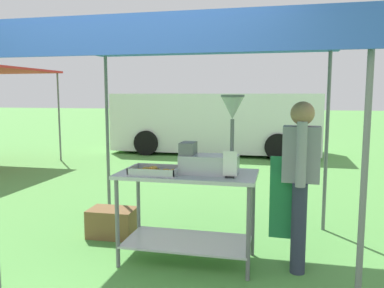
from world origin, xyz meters
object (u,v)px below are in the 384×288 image
Objects in this scene: donut_fryer at (213,149)px; van_white at (216,122)px; donut_cart at (188,198)px; menu_sign at (230,166)px; vendor at (300,177)px; donut_tray at (155,171)px; stall_canopy at (190,44)px; supply_crate at (112,223)px.

van_white is (-1.18, 7.48, -0.27)m from donut_fryer.
van_white is (-0.93, 7.48, 0.23)m from donut_cart.
menu_sign is 0.04× the size of van_white.
donut_tray is at bearing -171.52° from vendor.
supply_crate is at bearing 159.66° from stall_canopy.
donut_tray is at bearing -39.54° from supply_crate.
van_white is at bearing 98.97° from donut_fryer.
supply_crate is (-2.10, 0.41, -0.74)m from vendor.
stall_canopy is 5.59× the size of supply_crate.
menu_sign reaches higher than donut_cart.
donut_fryer reaches higher than donut_tray.
van_white is at bearing 97.07° from donut_cart.
van_white is at bearing 94.77° from donut_tray.
supply_crate is (-1.03, 0.38, -1.99)m from stall_canopy.
stall_canopy reaches higher than menu_sign.
vendor is (1.07, 0.07, 0.26)m from donut_cart.
stall_canopy is at bearing -82.84° from van_white.
stall_canopy is 1.65m from vendor.
supply_crate is (-1.29, 0.48, -0.99)m from donut_fryer.
donut_fryer reaches higher than donut_cart.
donut_fryer is 3.08× the size of menu_sign.
vendor is (1.07, -0.03, -1.25)m from stall_canopy.
donut_cart is 0.84× the size of vendor.
donut_cart is 7.54m from van_white.
donut_tray is 0.85× the size of supply_crate.
vendor is at bearing 4.92° from donut_fryer.
stall_canopy is 4.02× the size of donut_fryer.
stall_canopy is at bearing 90.00° from donut_cart.
stall_canopy is 6.60× the size of donut_tray.
menu_sign is at bearing -29.92° from stall_canopy.
donut_tray reaches higher than donut_cart.
donut_cart reaches higher than supply_crate.
vendor is 7.67m from van_white.
menu_sign is at bearing -23.35° from supply_crate.
menu_sign is at bearing -1.81° from donut_tray.
stall_canopy is 2.27m from supply_crate.
vendor is (0.63, 0.23, -0.11)m from menu_sign.
stall_canopy reaches higher than van_white.
vendor is at bearing -1.39° from stall_canopy.
donut_cart is 2.92× the size of donut_tray.
donut_fryer is at bearing 13.68° from donut_tray.
donut_cart is 1.78× the size of donut_fryer.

